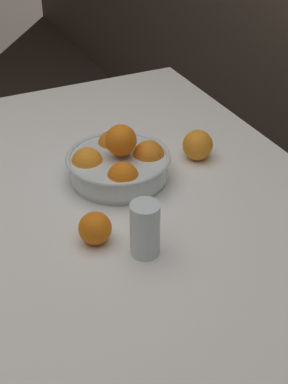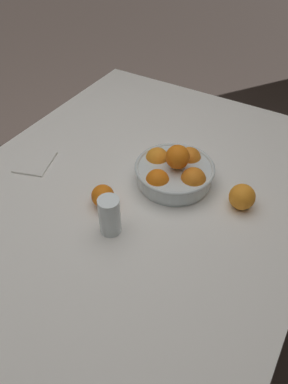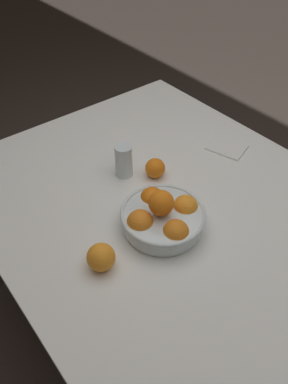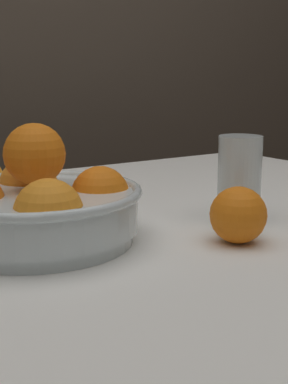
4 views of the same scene
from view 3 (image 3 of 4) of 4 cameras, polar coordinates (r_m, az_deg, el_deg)
The scene contains 7 objects.
ground_plane at distance 1.88m, azimuth 2.67°, elevation -17.37°, with size 12.00×12.00×0.00m, color #3D332D.
dining_table at distance 1.35m, azimuth 3.56°, elevation -3.19°, with size 1.44×1.16×0.72m.
fruit_bowl at distance 1.18m, azimuth 2.86°, elevation -3.75°, with size 0.27×0.27×0.15m.
juice_glass at distance 1.38m, azimuth -3.10°, elevation 4.62°, with size 0.06×0.06×0.13m.
orange_loose_near_bowl at distance 1.09m, azimuth -6.57°, elevation -9.84°, with size 0.08×0.08×0.08m, color orange.
orange_loose_front at distance 1.38m, azimuth 1.72°, elevation 3.66°, with size 0.07×0.07×0.07m, color orange.
napkin at distance 1.57m, azimuth 12.50°, elevation 6.66°, with size 0.15×0.12×0.01m, color white.
Camera 3 is at (-0.68, 0.65, 1.63)m, focal length 35.00 mm.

